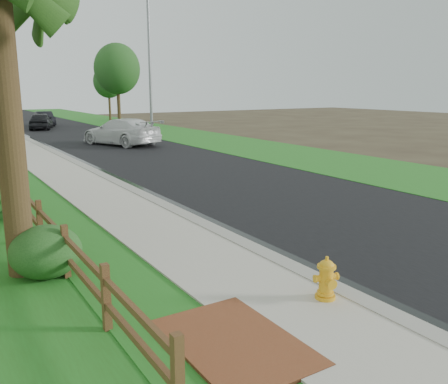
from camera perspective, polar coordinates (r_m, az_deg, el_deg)
ground at (r=9.08m, az=9.64°, el=-11.45°), size 120.00×120.00×0.00m
road at (r=42.55m, az=-18.16°, el=6.93°), size 8.00×90.00×0.02m
curb at (r=41.74m, az=-23.79°, el=6.47°), size 0.40×90.00×0.12m
wet_gutter at (r=41.79m, az=-23.31°, el=6.46°), size 0.50×90.00×0.00m
verge_far at (r=44.71m, az=-9.50°, el=7.62°), size 6.00×90.00×0.04m
brick_patch at (r=7.14m, az=1.31°, el=-17.81°), size 1.60×2.40×0.11m
ranch_fence at (r=13.06m, az=-22.31°, el=-1.94°), size 0.12×16.92×1.10m
fire_hydrant at (r=8.41m, az=12.19°, el=-10.24°), size 0.50×0.40×0.76m
white_suv at (r=31.52m, az=-12.27°, el=7.11°), size 4.25×6.34×1.71m
dark_car_mid at (r=45.55m, az=-21.16°, el=7.99°), size 2.95×4.68×1.49m
dark_car_far at (r=49.93m, az=-20.77°, el=8.27°), size 1.63×4.20×1.36m
streetlight at (r=35.95m, az=-9.17°, el=15.58°), size 2.24×0.99×10.08m
boulder at (r=15.68m, az=-25.05°, el=-0.79°), size 1.34×1.16×0.76m
shrub_a at (r=9.95m, az=-20.64°, el=-6.74°), size 1.54×1.54×1.04m
tree_mid_right at (r=46.39m, az=-12.73°, el=14.24°), size 4.24×4.24×7.69m
tree_far_right at (r=55.80m, az=-13.73°, el=12.79°), size 3.35×3.35×6.18m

